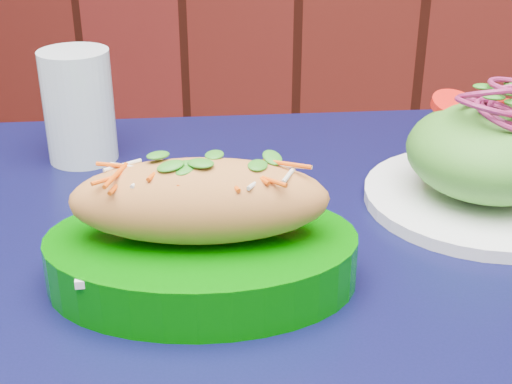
# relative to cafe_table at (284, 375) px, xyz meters

# --- Properties ---
(cafe_table) EXTENTS (1.03, 1.03, 0.75)m
(cafe_table) POSITION_rel_cafe_table_xyz_m (0.00, 0.00, 0.00)
(cafe_table) COLOR black
(cafe_table) RESTS_ON ground
(banh_mi_basket) EXTENTS (0.28, 0.22, 0.11)m
(banh_mi_basket) POSITION_rel_cafe_table_xyz_m (-0.07, -0.01, 0.13)
(banh_mi_basket) COLOR #016701
(banh_mi_basket) RESTS_ON cafe_table
(salad_plate) EXTENTS (0.23, 0.23, 0.12)m
(salad_plate) POSITION_rel_cafe_table_xyz_m (0.15, 0.19, 0.13)
(salad_plate) COLOR white
(salad_plate) RESTS_ON cafe_table
(water_glass) EXTENTS (0.07, 0.07, 0.12)m
(water_glass) POSITION_rel_cafe_table_xyz_m (-0.27, 0.19, 0.15)
(water_glass) COLOR silver
(water_glass) RESTS_ON cafe_table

